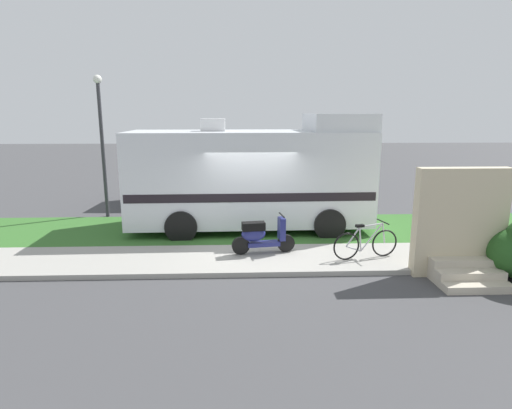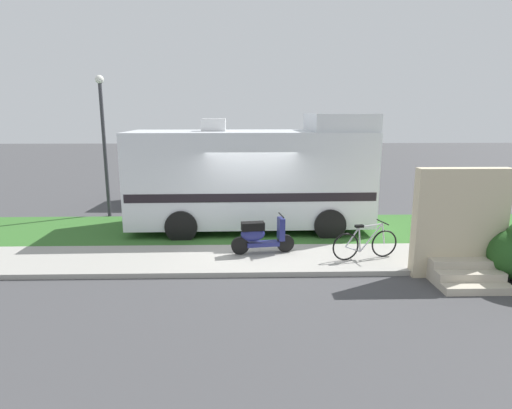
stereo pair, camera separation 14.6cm
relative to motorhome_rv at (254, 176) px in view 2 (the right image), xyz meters
name	(u,v)px [view 2 (the right image)]	position (x,y,z in m)	size (l,w,h in m)	color
ground_plane	(252,247)	(-0.10, -1.71, -1.67)	(80.00, 80.00, 0.00)	#424244
sidewalk	(252,260)	(-0.10, -2.91, -1.61)	(24.00, 2.00, 0.12)	#9E9B93
grass_strip	(251,230)	(-0.10, -0.21, -1.63)	(24.00, 3.40, 0.08)	#336628
motorhome_rv	(254,176)	(0.00, 0.00, 0.00)	(7.17, 2.73, 3.52)	silver
scooter	(260,235)	(0.11, -2.60, -1.10)	(1.58, 0.54, 0.97)	black
bicycle	(365,243)	(2.59, -3.07, -1.18)	(1.65, 0.55, 0.89)	black
pickup_truck_near	(187,178)	(-2.59, 4.12, -0.69)	(5.10, 2.34, 1.85)	#1E2328
porch_steps	(461,235)	(4.38, -4.00, -0.71)	(2.00, 1.26, 2.40)	#BCB29E
bottle_green	(470,251)	(5.25, -2.90, -1.46)	(0.06, 0.06, 0.23)	brown
street_lamp_post	(104,134)	(-5.02, 1.89, 1.17)	(0.28, 0.28, 4.75)	#333338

